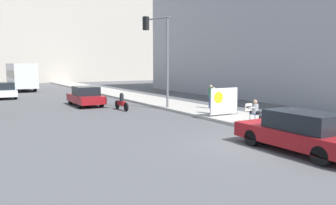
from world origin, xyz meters
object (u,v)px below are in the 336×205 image
object	(u,v)px
seated_protester	(256,111)
protest_banner	(224,101)
city_bus_on_road	(21,75)
pedestrian_behind	(211,96)
car_on_road_nearest	(86,96)
traffic_light_pole	(160,47)
motorcycle_on_road	(122,103)
jogger_on_sidewalk	(214,100)
parked_car_curbside	(300,132)
car_on_road_midblock	(5,90)

from	to	relation	value
seated_protester	protest_banner	xyz separation A→B (m)	(0.23, 2.76, 0.22)
protest_banner	city_bus_on_road	world-z (taller)	city_bus_on_road
pedestrian_behind	car_on_road_nearest	xyz separation A→B (m)	(-6.63, 7.06, -0.24)
pedestrian_behind	traffic_light_pole	xyz separation A→B (m)	(-3.03, 1.68, 3.36)
pedestrian_behind	motorcycle_on_road	world-z (taller)	pedestrian_behind
protest_banner	city_bus_on_road	bearing A→B (deg)	103.98
seated_protester	city_bus_on_road	distance (m)	33.66
protest_banner	traffic_light_pole	xyz separation A→B (m)	(-1.64, 4.71, 3.31)
jogger_on_sidewalk	motorcycle_on_road	bearing A→B (deg)	-32.49
car_on_road_nearest	motorcycle_on_road	bearing A→B (deg)	-68.17
protest_banner	motorcycle_on_road	distance (m)	7.50
traffic_light_pole	parked_car_curbside	distance (m)	12.46
seated_protester	car_on_road_nearest	bearing A→B (deg)	115.33
pedestrian_behind	jogger_on_sidewalk	bearing A→B (deg)	-25.78
seated_protester	city_bus_on_road	size ratio (longest dim) A/B	0.11
car_on_road_midblock	pedestrian_behind	bearing A→B (deg)	-55.06
seated_protester	parked_car_curbside	bearing A→B (deg)	-113.44
protest_banner	motorcycle_on_road	xyz separation A→B (m)	(-3.79, 6.45, -0.51)
protest_banner	car_on_road_nearest	bearing A→B (deg)	117.46
city_bus_on_road	motorcycle_on_road	bearing A→B (deg)	-81.09
jogger_on_sidewalk	city_bus_on_road	bearing A→B (deg)	-51.94
traffic_light_pole	seated_protester	bearing A→B (deg)	-79.33
jogger_on_sidewalk	parked_car_curbside	distance (m)	8.43
parked_car_curbside	traffic_light_pole	bearing A→B (deg)	85.72
jogger_on_sidewalk	car_on_road_midblock	bearing A→B (deg)	-37.83
city_bus_on_road	motorcycle_on_road	size ratio (longest dim) A/B	4.79
parked_car_curbside	motorcycle_on_road	xyz separation A→B (m)	(-1.25, 13.63, -0.22)
jogger_on_sidewalk	car_on_road_midblock	size ratio (longest dim) A/B	0.37
traffic_light_pole	car_on_road_midblock	world-z (taller)	traffic_light_pole
seated_protester	pedestrian_behind	size ratio (longest dim) A/B	0.75
jogger_on_sidewalk	parked_car_curbside	xyz separation A→B (m)	(-2.46, -8.06, -0.25)
seated_protester	car_on_road_nearest	size ratio (longest dim) A/B	0.28
pedestrian_behind	city_bus_on_road	distance (m)	28.49
city_bus_on_road	car_on_road_midblock	bearing A→B (deg)	-104.12
jogger_on_sidewalk	city_bus_on_road	size ratio (longest dim) A/B	0.15
pedestrian_behind	motorcycle_on_road	bearing A→B (deg)	-115.00
parked_car_curbside	seated_protester	bearing A→B (deg)	62.52
parked_car_curbside	motorcycle_on_road	distance (m)	13.69
pedestrian_behind	protest_banner	size ratio (longest dim) A/B	0.78
seated_protester	traffic_light_pole	size ratio (longest dim) A/B	0.19
car_on_road_midblock	motorcycle_on_road	bearing A→B (deg)	-64.09
traffic_light_pole	motorcycle_on_road	distance (m)	4.71
jogger_on_sidewalk	parked_car_curbside	bearing A→B (deg)	96.84
car_on_road_midblock	city_bus_on_road	distance (m)	10.93
seated_protester	protest_banner	bearing A→B (deg)	89.21
parked_car_curbside	car_on_road_nearest	distance (m)	17.48
jogger_on_sidewalk	motorcycle_on_road	xyz separation A→B (m)	(-3.71, 5.57, -0.46)
jogger_on_sidewalk	protest_banner	bearing A→B (deg)	118.41
pedestrian_behind	city_bus_on_road	size ratio (longest dim) A/B	0.15
protest_banner	car_on_road_midblock	xyz separation A→B (m)	(-10.14, 19.54, -0.29)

